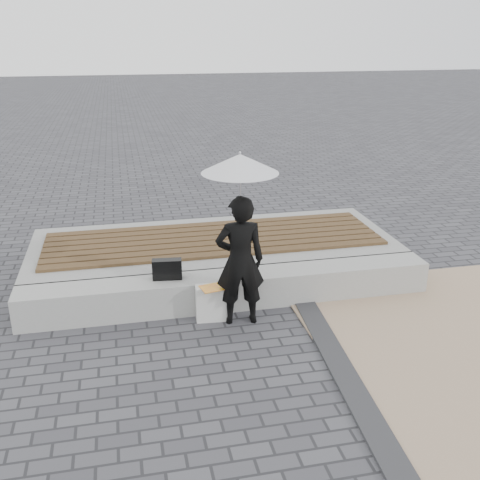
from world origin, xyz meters
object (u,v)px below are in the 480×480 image
seating_ledge (231,289)px  woman (240,261)px  parasol (240,164)px  canvas_tote (213,303)px  handbag (167,269)px

seating_ledge → woman: (0.02, -0.44, 0.55)m
woman → parasol: size_ratio=1.44×
parasol → canvas_tote: parasol is taller
parasol → canvas_tote: 1.67m
seating_ledge → canvas_tote: 0.43m
canvas_tote → woman: bearing=-16.2°
seating_ledge → canvas_tote: canvas_tote is taller
handbag → parasol: bearing=-25.3°
handbag → canvas_tote: 0.68m
canvas_tote → seating_ledge: bearing=55.0°
seating_ledge → parasol: bearing=-87.6°
parasol → handbag: bearing=148.6°
parasol → handbag: parasol is taller
handbag → canvas_tote: size_ratio=0.81×
parasol → canvas_tote: bearing=159.7°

